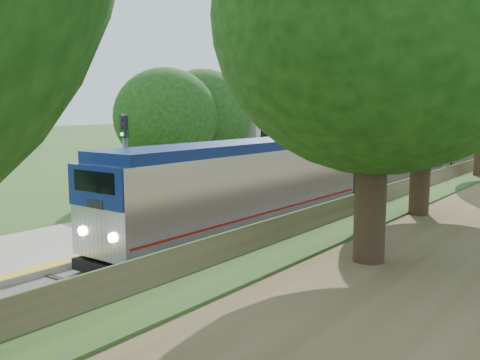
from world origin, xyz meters
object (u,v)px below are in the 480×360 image
Objects in this scene: lamppost_far at (201,184)px; signal_farside at (443,156)px; station_building at (239,134)px; signal_platform at (125,163)px.

signal_farside reaches higher than lamppost_far.
station_building is 19.99m from lamppost_far.
signal_farside is at bearing 61.35° from signal_platform.
lamppost_far is 6.48m from signal_platform.
lamppost_far is at bearing 98.37° from signal_platform.
lamppost_far is (10.19, -17.09, -1.86)m from station_building.
lamppost_far is at bearing -133.71° from signal_farside.
station_building is at bearing 120.79° from lamppost_far.
station_building is at bearing 161.84° from signal_farside.
signal_farside is at bearing 46.29° from lamppost_far.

